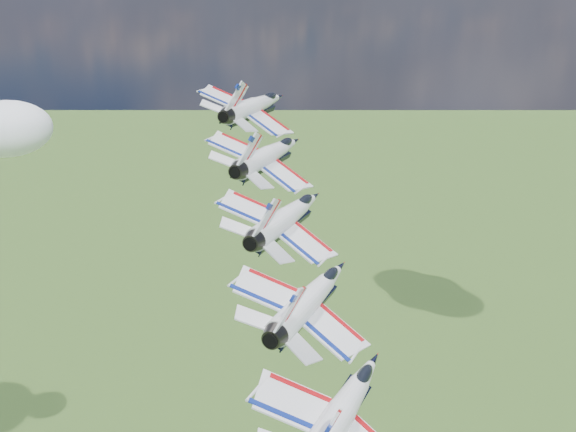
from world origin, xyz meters
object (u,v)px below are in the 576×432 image
Objects in this scene: jet_0 at (255,105)px; jet_4 at (344,407)px; jet_1 at (270,154)px; jet_3 at (312,297)px; jet_2 at (288,216)px.

jet_4 is (30.62, -30.55, -13.41)m from jet_0.
jet_1 reaches higher than jet_3.
jet_3 is at bearing -56.25° from jet_2.
jet_2 is 11.32m from jet_3.
jet_3 is 11.32m from jet_4.
jet_1 reaches higher than jet_4.
jet_2 is (15.31, -15.27, -6.70)m from jet_0.
jet_4 is at bearing -56.25° from jet_0.
jet_0 is 1.00× the size of jet_4.
jet_3 is at bearing -56.25° from jet_0.
jet_4 is (22.96, -22.91, -10.06)m from jet_1.
jet_0 reaches higher than jet_2.
jet_0 is at bearing 123.75° from jet_2.
jet_3 is (15.31, -15.27, -6.70)m from jet_1.
jet_0 reaches higher than jet_3.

